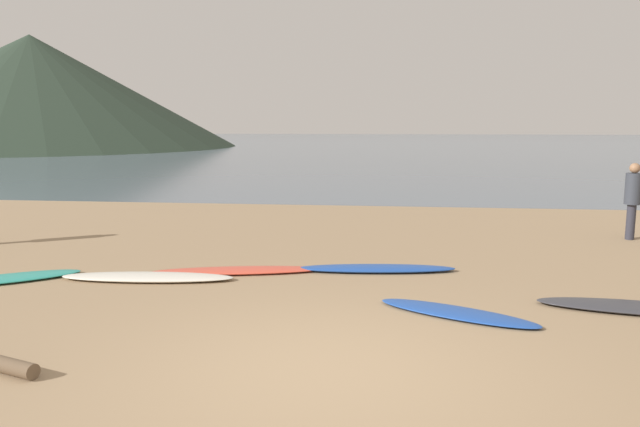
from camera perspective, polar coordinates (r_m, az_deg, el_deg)
name	(u,v)px	position (r m, az deg, el deg)	size (l,w,h in m)	color
ground_plane	(367,217)	(15.54, 4.53, -0.33)	(120.00, 120.00, 0.20)	#997C5B
ocean_water	(385,143)	(66.73, 6.21, 6.66)	(140.00, 100.00, 0.01)	slate
headland_hill	(33,91)	(62.88, -25.66, 10.44)	(37.30, 37.30, 10.30)	#28382B
surfboard_2	(7,278)	(10.06, -27.62, -5.50)	(2.04, 0.56, 0.08)	teal
surfboard_3	(147,277)	(9.33, -16.13, -5.83)	(2.59, 0.54, 0.09)	silver
surfboard_4	(238,270)	(9.48, -7.85, -5.39)	(2.69, 0.48, 0.08)	#D84C38
surfboard_5	(376,268)	(9.51, 5.36, -5.23)	(2.50, 0.46, 0.10)	#1E479E
surfboard_6	(457,313)	(7.57, 12.91, -9.20)	(2.01, 0.51, 0.07)	#1E479E
surfboard_7	(640,308)	(8.54, 28.17, -7.91)	(2.44, 0.59, 0.09)	#333338
person_2	(633,195)	(13.41, 27.64, 1.60)	(0.31, 0.31, 1.53)	#2D2D38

